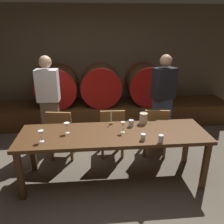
% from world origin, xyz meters
% --- Properties ---
extents(ground_plane, '(8.50, 8.50, 0.00)m').
position_xyz_m(ground_plane, '(0.00, 0.00, 0.00)').
color(ground_plane, brown).
extents(back_wall, '(6.54, 0.24, 2.60)m').
position_xyz_m(back_wall, '(0.00, 2.68, 1.30)').
color(back_wall, brown).
rests_on(back_wall, ground).
extents(barrel_shelf, '(5.89, 0.90, 0.47)m').
position_xyz_m(barrel_shelf, '(0.00, 2.13, 0.23)').
color(barrel_shelf, '#4C2D16').
rests_on(barrel_shelf, ground).
extents(wine_barrel_left, '(0.88, 0.77, 0.88)m').
position_xyz_m(wine_barrel_left, '(-0.98, 2.13, 0.90)').
color(wine_barrel_left, '#513319').
rests_on(wine_barrel_left, barrel_shelf).
extents(wine_barrel_center, '(0.88, 0.77, 0.88)m').
position_xyz_m(wine_barrel_center, '(-0.03, 2.13, 0.90)').
color(wine_barrel_center, brown).
rests_on(wine_barrel_center, barrel_shelf).
extents(wine_barrel_right, '(0.88, 0.77, 0.88)m').
position_xyz_m(wine_barrel_right, '(1.01, 2.13, 0.90)').
color(wine_barrel_right, '#513319').
rests_on(wine_barrel_right, barrel_shelf).
extents(dining_table, '(2.62, 0.77, 0.75)m').
position_xyz_m(dining_table, '(0.06, 0.01, 0.68)').
color(dining_table, '#4C2D16').
rests_on(dining_table, ground).
extents(chair_left, '(0.46, 0.46, 0.88)m').
position_xyz_m(chair_left, '(-0.75, 0.65, 0.49)').
color(chair_left, brown).
rests_on(chair_left, ground).
extents(chair_center, '(0.41, 0.41, 0.88)m').
position_xyz_m(chair_center, '(0.09, 0.64, 0.49)').
color(chair_center, brown).
rests_on(chair_center, ground).
extents(chair_right, '(0.45, 0.45, 0.88)m').
position_xyz_m(chair_right, '(0.83, 0.60, 0.49)').
color(chair_right, brown).
rests_on(chair_right, ground).
extents(guest_left, '(0.39, 0.25, 1.68)m').
position_xyz_m(guest_left, '(-1.00, 1.13, 0.87)').
color(guest_left, brown).
rests_on(guest_left, ground).
extents(guest_right, '(0.44, 0.35, 1.70)m').
position_xyz_m(guest_right, '(1.04, 0.97, 0.87)').
color(guest_right, '#33384C').
rests_on(guest_right, ground).
extents(candle_center, '(0.05, 0.05, 0.21)m').
position_xyz_m(candle_center, '(0.05, 0.30, 0.81)').
color(candle_center, olive).
rests_on(candle_center, dining_table).
extents(pitcher, '(0.12, 0.12, 0.16)m').
position_xyz_m(pitcher, '(0.54, 0.30, 0.84)').
color(pitcher, beige).
rests_on(pitcher, dining_table).
extents(wine_glass_left, '(0.07, 0.07, 0.16)m').
position_xyz_m(wine_glass_left, '(-0.89, -0.16, 0.87)').
color(wine_glass_left, white).
rests_on(wine_glass_left, dining_table).
extents(wine_glass_center, '(0.08, 0.08, 0.15)m').
position_xyz_m(wine_glass_center, '(-0.58, 0.06, 0.87)').
color(wine_glass_center, white).
rests_on(wine_glass_center, dining_table).
extents(wine_glass_right, '(0.06, 0.06, 0.16)m').
position_xyz_m(wine_glass_right, '(0.19, 0.01, 0.87)').
color(wine_glass_right, silver).
rests_on(wine_glass_right, dining_table).
extents(cup_left, '(0.07, 0.07, 0.10)m').
position_xyz_m(cup_left, '(0.34, 0.20, 0.80)').
color(cup_left, silver).
rests_on(cup_left, dining_table).
extents(cup_center, '(0.06, 0.06, 0.09)m').
position_xyz_m(cup_center, '(0.42, -0.24, 0.80)').
color(cup_center, white).
rests_on(cup_center, dining_table).
extents(cup_right, '(0.07, 0.07, 0.11)m').
position_xyz_m(cup_right, '(0.63, -0.33, 0.81)').
color(cup_right, silver).
rests_on(cup_right, dining_table).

